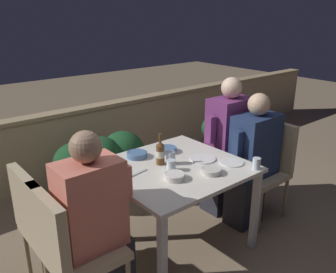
{
  "coord_description": "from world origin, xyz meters",
  "views": [
    {
      "loc": [
        -1.63,
        -1.89,
        1.85
      ],
      "look_at": [
        0.0,
        0.07,
        0.94
      ],
      "focal_mm": 38.0,
      "sensor_mm": 36.0,
      "label": 1
    }
  ],
  "objects": [
    {
      "name": "bowl_3",
      "position": [
        0.13,
        -0.27,
        0.74
      ],
      "size": [
        0.15,
        0.15,
        0.04
      ],
      "color": "beige",
      "rests_on": "dining_table"
    },
    {
      "name": "chair_left_far",
      "position": [
        -0.96,
        0.19,
        0.54
      ],
      "size": [
        0.45,
        0.45,
        0.9
      ],
      "color": "tan",
      "rests_on": "ground_plane"
    },
    {
      "name": "person_navy_jumper",
      "position": [
        0.77,
        -0.15,
        0.6
      ],
      "size": [
        0.49,
        0.26,
        1.2
      ],
      "color": "#282833",
      "rests_on": "ground_plane"
    },
    {
      "name": "glass_cup_1",
      "position": [
        0.01,
        0.05,
        0.77
      ],
      "size": [
        0.07,
        0.07,
        0.1
      ],
      "color": "silver",
      "rests_on": "dining_table"
    },
    {
      "name": "chair_left_near",
      "position": [
        -0.96,
        -0.15,
        0.54
      ],
      "size": [
        0.45,
        0.45,
        0.9
      ],
      "color": "tan",
      "rests_on": "ground_plane"
    },
    {
      "name": "potted_plant",
      "position": [
        1.46,
        0.93,
        0.39
      ],
      "size": [
        0.33,
        0.33,
        0.63
      ],
      "color": "brown",
      "rests_on": "ground_plane"
    },
    {
      "name": "plate_1",
      "position": [
        0.38,
        -0.25,
        0.72
      ],
      "size": [
        0.19,
        0.19,
        0.01
      ],
      "color": "white",
      "rests_on": "dining_table"
    },
    {
      "name": "glass_cup_0",
      "position": [
        0.44,
        -0.44,
        0.76
      ],
      "size": [
        0.06,
        0.06,
        0.09
      ],
      "color": "silver",
      "rests_on": "dining_table"
    },
    {
      "name": "beer_bottle",
      "position": [
        -0.06,
        0.09,
        0.81
      ],
      "size": [
        0.07,
        0.07,
        0.25
      ],
      "color": "brown",
      "rests_on": "dining_table"
    },
    {
      "name": "bowl_1",
      "position": [
        -0.15,
        -0.17,
        0.74
      ],
      "size": [
        0.15,
        0.15,
        0.04
      ],
      "color": "silver",
      "rests_on": "dining_table"
    },
    {
      "name": "ground_plane",
      "position": [
        0.0,
        0.0,
        0.0
      ],
      "size": [
        16.0,
        16.0,
        0.0
      ],
      "primitive_type": "plane",
      "color": "#847056"
    },
    {
      "name": "dining_table",
      "position": [
        0.0,
        0.0,
        0.64
      ],
      "size": [
        1.05,
        0.98,
        0.72
      ],
      "color": "silver",
      "rests_on": "ground_plane"
    },
    {
      "name": "plate_0",
      "position": [
        0.26,
        -0.05,
        0.72
      ],
      "size": [
        0.21,
        0.21,
        0.01
      ],
      "color": "white",
      "rests_on": "dining_table"
    },
    {
      "name": "fork_0",
      "position": [
        -0.29,
        0.07,
        0.72
      ],
      "size": [
        0.17,
        0.05,
        0.01
      ],
      "color": "silver",
      "rests_on": "dining_table"
    },
    {
      "name": "person_coral_top",
      "position": [
        -0.76,
        -0.15,
        0.61
      ],
      "size": [
        0.48,
        0.26,
        1.21
      ],
      "color": "#282833",
      "rests_on": "ground_plane"
    },
    {
      "name": "bowl_0",
      "position": [
        0.14,
        0.26,
        0.74
      ],
      "size": [
        0.16,
        0.16,
        0.04
      ],
      "color": "#4C709E",
      "rests_on": "dining_table"
    },
    {
      "name": "glass_cup_2",
      "position": [
        -0.07,
        -0.05,
        0.76
      ],
      "size": [
        0.07,
        0.07,
        0.08
      ],
      "color": "silver",
      "rests_on": "dining_table"
    },
    {
      "name": "person_purple_stripe",
      "position": [
        0.78,
        0.16,
        0.65
      ],
      "size": [
        0.48,
        0.26,
        1.29
      ],
      "color": "#282833",
      "rests_on": "ground_plane"
    },
    {
      "name": "planter_hedge",
      "position": [
        -0.06,
        1.05,
        0.37
      ],
      "size": [
        0.96,
        0.47,
        0.67
      ],
      "color": "brown",
      "rests_on": "ground_plane"
    },
    {
      "name": "bowl_2",
      "position": [
        -0.12,
        0.32,
        0.74
      ],
      "size": [
        0.17,
        0.17,
        0.05
      ],
      "color": "#4C709E",
      "rests_on": "dining_table"
    },
    {
      "name": "chair_right_far",
      "position": [
        0.98,
        0.16,
        0.54
      ],
      "size": [
        0.45,
        0.45,
        0.9
      ],
      "color": "tan",
      "rests_on": "ground_plane"
    },
    {
      "name": "chair_right_near",
      "position": [
        0.98,
        -0.15,
        0.54
      ],
      "size": [
        0.45,
        0.45,
        0.9
      ],
      "color": "tan",
      "rests_on": "ground_plane"
    },
    {
      "name": "parapet_wall",
      "position": [
        0.0,
        1.76,
        0.41
      ],
      "size": [
        9.0,
        0.18,
        0.8
      ],
      "color": "tan",
      "rests_on": "ground_plane"
    }
  ]
}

